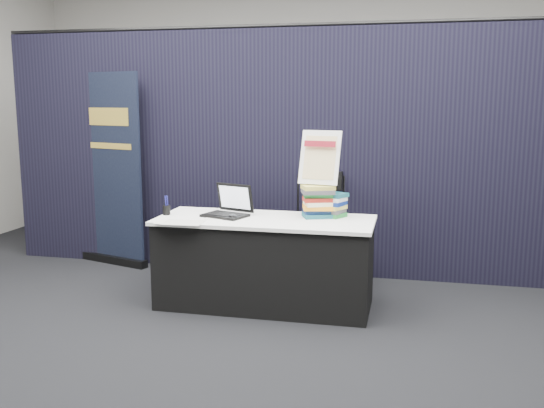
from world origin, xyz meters
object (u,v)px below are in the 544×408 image
(laptop, at_px, (227,208))
(stacking_chair, at_px, (318,221))
(book_stack_short, at_px, (330,204))
(book_stack_tall, at_px, (319,201))
(pullup_banner, at_px, (112,181))
(display_table, at_px, (265,262))
(info_sign, at_px, (320,158))

(laptop, xyz_separation_m, stacking_chair, (0.66, 0.79, -0.23))
(book_stack_short, distance_m, stacking_chair, 0.71)
(book_stack_tall, bearing_deg, laptop, -171.51)
(pullup_banner, bearing_deg, display_table, -9.44)
(display_table, relative_size, laptop, 4.37)
(info_sign, bearing_deg, stacking_chair, 110.12)
(display_table, bearing_deg, laptop, 173.01)
(book_stack_tall, distance_m, pullup_banner, 2.44)
(display_table, relative_size, book_stack_short, 6.24)
(display_table, xyz_separation_m, laptop, (-0.35, 0.04, 0.44))
(book_stack_short, relative_size, info_sign, 0.62)
(laptop, distance_m, book_stack_tall, 0.78)
(laptop, distance_m, stacking_chair, 1.06)
(pullup_banner, height_order, stacking_chair, pullup_banner)
(display_table, xyz_separation_m, book_stack_short, (0.52, 0.21, 0.47))
(display_table, bearing_deg, book_stack_short, 22.50)
(display_table, distance_m, book_stack_tall, 0.68)
(book_stack_short, xyz_separation_m, pullup_banner, (-2.40, 0.73, 0.04))
(info_sign, distance_m, pullup_banner, 2.45)
(book_stack_tall, relative_size, pullup_banner, 0.15)
(book_stack_short, height_order, info_sign, info_sign)
(book_stack_tall, xyz_separation_m, info_sign, (-0.00, 0.03, 0.36))
(stacking_chair, bearing_deg, book_stack_short, -54.63)
(laptop, relative_size, info_sign, 0.89)
(pullup_banner, bearing_deg, stacking_chair, 14.35)
(stacking_chair, bearing_deg, book_stack_tall, -63.39)
(pullup_banner, xyz_separation_m, stacking_chair, (2.20, -0.11, -0.31))
(book_stack_tall, xyz_separation_m, stacking_chair, (-0.11, 0.68, -0.31))
(display_table, distance_m, stacking_chair, 0.91)
(info_sign, bearing_deg, laptop, -158.69)
(info_sign, bearing_deg, pullup_banner, 172.37)
(book_stack_tall, bearing_deg, display_table, -159.63)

